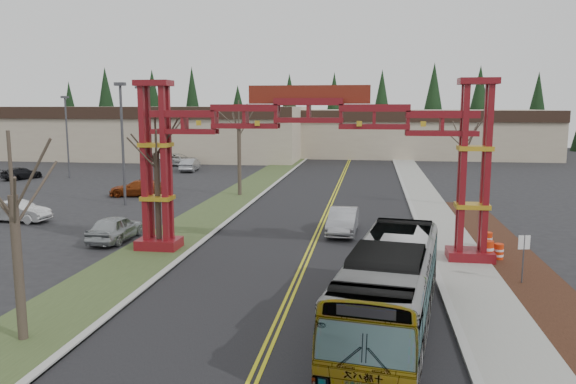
% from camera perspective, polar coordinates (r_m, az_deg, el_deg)
% --- Properties ---
extents(road, '(12.00, 110.00, 0.02)m').
position_cam_1_polar(road, '(35.76, 3.33, -3.52)').
color(road, black).
rests_on(road, ground).
extents(lane_line_left, '(0.12, 100.00, 0.01)m').
position_cam_1_polar(lane_line_left, '(35.77, 3.13, -3.49)').
color(lane_line_left, gold).
rests_on(lane_line_left, road).
extents(lane_line_right, '(0.12, 100.00, 0.01)m').
position_cam_1_polar(lane_line_right, '(35.75, 3.52, -3.51)').
color(lane_line_right, gold).
rests_on(lane_line_right, road).
extents(curb_right, '(0.30, 110.00, 0.15)m').
position_cam_1_polar(curb_right, '(35.74, 13.21, -3.65)').
color(curb_right, '#ABABA5').
rests_on(curb_right, ground).
extents(sidewalk_right, '(2.60, 110.00, 0.14)m').
position_cam_1_polar(sidewalk_right, '(35.89, 15.52, -3.68)').
color(sidewalk_right, gray).
rests_on(sidewalk_right, ground).
extents(landscape_strip, '(2.60, 50.00, 0.12)m').
position_cam_1_polar(landscape_strip, '(22.34, 27.02, -11.96)').
color(landscape_strip, black).
rests_on(landscape_strip, ground).
extents(grass_median, '(4.00, 110.00, 0.08)m').
position_cam_1_polar(grass_median, '(37.32, -9.02, -3.05)').
color(grass_median, '#384A25').
rests_on(grass_median, ground).
extents(curb_left, '(0.30, 110.00, 0.15)m').
position_cam_1_polar(curb_left, '(36.80, -6.27, -3.11)').
color(curb_left, '#ABABA5').
rests_on(curb_left, ground).
extents(gateway_arch, '(18.20, 1.60, 8.90)m').
position_cam_1_polar(gateway_arch, '(28.03, 2.12, 5.43)').
color(gateway_arch, maroon).
rests_on(gateway_arch, ground).
extents(retail_building_west, '(46.00, 22.30, 7.50)m').
position_cam_1_polar(retail_building_west, '(88.31, -13.58, 6.00)').
color(retail_building_west, tan).
rests_on(retail_building_west, ground).
extents(retail_building_east, '(38.00, 20.30, 7.00)m').
position_cam_1_polar(retail_building_east, '(90.12, 12.98, 5.91)').
color(retail_building_east, tan).
rests_on(retail_building_east, ground).
extents(conifer_treeline, '(116.10, 5.60, 13.00)m').
position_cam_1_polar(conifer_treeline, '(101.86, 6.99, 8.04)').
color(conifer_treeline, black).
rests_on(conifer_treeline, ground).
extents(transit_bus, '(4.19, 11.33, 3.08)m').
position_cam_1_polar(transit_bus, '(19.45, 10.35, -9.53)').
color(transit_bus, '#A2A5AA').
rests_on(transit_bus, ground).
extents(silver_sedan, '(1.82, 4.71, 1.53)m').
position_cam_1_polar(silver_sedan, '(33.84, 5.60, -2.95)').
color(silver_sedan, '#A5A8AD').
rests_on(silver_sedan, ground).
extents(parked_car_near_a, '(1.88, 4.48, 1.51)m').
position_cam_1_polar(parked_car_near_a, '(33.29, -17.13, -3.51)').
color(parked_car_near_a, '#A1A7A9').
rests_on(parked_car_near_a, ground).
extents(parked_car_near_b, '(4.37, 1.77, 1.41)m').
position_cam_1_polar(parked_car_near_b, '(41.21, -25.76, -1.77)').
color(parked_car_near_b, silver).
rests_on(parked_car_near_b, ground).
extents(parked_car_mid_a, '(5.07, 2.68, 1.40)m').
position_cam_1_polar(parked_car_mid_a, '(49.31, -14.98, 0.40)').
color(parked_car_mid_a, maroon).
rests_on(parked_car_mid_a, ground).
extents(parked_car_far_a, '(2.03, 4.71, 1.51)m').
position_cam_1_polar(parked_car_far_a, '(66.91, -9.93, 2.73)').
color(parked_car_far_a, '#97999E').
rests_on(parked_car_far_a, ground).
extents(parked_car_far_b, '(5.81, 3.19, 1.54)m').
position_cam_1_polar(parked_car_far_b, '(73.34, -11.10, 3.23)').
color(parked_car_far_b, silver).
rests_on(parked_car_far_b, ground).
extents(parked_car_far_c, '(3.16, 4.62, 1.24)m').
position_cam_1_polar(parked_car_far_c, '(65.05, -25.44, 1.73)').
color(parked_car_far_c, black).
rests_on(parked_car_far_c, ground).
extents(bare_tree_median_near, '(3.08, 3.08, 6.85)m').
position_cam_1_polar(bare_tree_median_near, '(19.61, -26.18, -0.38)').
color(bare_tree_median_near, '#382D26').
rests_on(bare_tree_median_near, ground).
extents(bare_tree_median_mid, '(3.04, 3.04, 7.16)m').
position_cam_1_polar(bare_tree_median_mid, '(30.08, -13.25, 3.80)').
color(bare_tree_median_mid, '#382D26').
rests_on(bare_tree_median_mid, ground).
extents(bare_tree_median_far, '(3.24, 3.24, 8.08)m').
position_cam_1_polar(bare_tree_median_far, '(47.64, -5.01, 6.66)').
color(bare_tree_median_far, '#382D26').
rests_on(bare_tree_median_far, ground).
extents(bare_tree_right_far, '(3.08, 3.08, 6.97)m').
position_cam_1_polar(bare_tree_right_far, '(44.11, 17.55, 4.85)').
color(bare_tree_right_far, '#382D26').
rests_on(bare_tree_right_far, ground).
extents(light_pole_near, '(0.81, 0.41, 9.35)m').
position_cam_1_polar(light_pole_near, '(44.66, -16.48, 5.57)').
color(light_pole_near, '#3F3F44').
rests_on(light_pole_near, ground).
extents(light_pole_mid, '(0.75, 0.37, 8.63)m').
position_cam_1_polar(light_pole_mid, '(63.67, -21.56, 5.78)').
color(light_pole_mid, '#3F3F44').
rests_on(light_pole_mid, ground).
extents(light_pole_far, '(0.86, 0.43, 9.91)m').
position_cam_1_polar(light_pole_far, '(69.96, -14.78, 6.92)').
color(light_pole_far, '#3F3F44').
rests_on(light_pole_far, ground).
extents(street_sign, '(0.50, 0.13, 2.18)m').
position_cam_1_polar(street_sign, '(25.88, 22.83, -5.42)').
color(street_sign, '#3F3F44').
rests_on(street_sign, ground).
extents(barrel_south, '(0.60, 0.60, 1.11)m').
position_cam_1_polar(barrel_south, '(29.13, 19.58, -5.76)').
color(barrel_south, red).
rests_on(barrel_south, ground).
extents(barrel_mid, '(0.48, 0.48, 0.89)m').
position_cam_1_polar(barrel_mid, '(29.67, 20.60, -5.78)').
color(barrel_mid, red).
rests_on(barrel_mid, ground).
extents(barrel_north, '(0.51, 0.51, 0.95)m').
position_cam_1_polar(barrel_north, '(31.81, 19.58, -4.71)').
color(barrel_north, red).
rests_on(barrel_north, ground).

